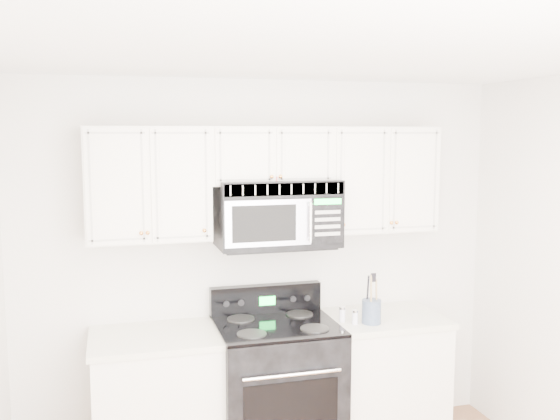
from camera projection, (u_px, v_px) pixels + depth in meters
name	position (u px, v px, depth m)	size (l,w,h in m)	color
room	(355.00, 337.00, 2.85)	(3.51, 3.51, 2.61)	olive
base_cabinet_left	(158.00, 407.00, 4.12)	(0.86, 0.65, 0.92)	silver
base_cabinet_right	(381.00, 381.00, 4.55)	(0.86, 0.65, 0.92)	silver
range	(277.00, 387.00, 4.30)	(0.81, 0.74, 1.13)	black
upper_cabinets	(269.00, 176.00, 4.29)	(2.44, 0.37, 0.75)	silver
microwave	(277.00, 213.00, 4.29)	(0.83, 0.47, 0.46)	black
utensil_crock	(371.00, 311.00, 4.30)	(0.13, 0.13, 0.35)	#4B5875
shaker_salt	(355.00, 317.00, 4.28)	(0.04, 0.04, 0.10)	silver
shaker_pepper	(342.00, 314.00, 4.33)	(0.04, 0.04, 0.11)	silver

